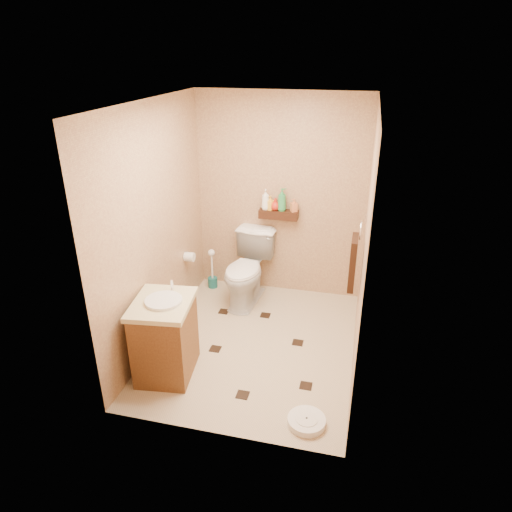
# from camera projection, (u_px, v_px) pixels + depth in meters

# --- Properties ---
(ground) EXTENTS (2.50, 2.50, 0.00)m
(ground) POSITION_uv_depth(u_px,v_px,m) (255.00, 343.00, 4.75)
(ground) COLOR #C9B693
(ground) RESTS_ON ground
(wall_back) EXTENTS (2.00, 0.04, 2.40)m
(wall_back) POSITION_uv_depth(u_px,v_px,m) (280.00, 198.00, 5.35)
(wall_back) COLOR tan
(wall_back) RESTS_ON ground
(wall_front) EXTENTS (2.00, 0.04, 2.40)m
(wall_front) POSITION_uv_depth(u_px,v_px,m) (212.00, 304.00, 3.14)
(wall_front) COLOR tan
(wall_front) RESTS_ON ground
(wall_left) EXTENTS (0.04, 2.50, 2.40)m
(wall_left) POSITION_uv_depth(u_px,v_px,m) (156.00, 228.00, 4.46)
(wall_left) COLOR tan
(wall_left) RESTS_ON ground
(wall_right) EXTENTS (0.04, 2.50, 2.40)m
(wall_right) POSITION_uv_depth(u_px,v_px,m) (365.00, 247.00, 4.03)
(wall_right) COLOR tan
(wall_right) RESTS_ON ground
(ceiling) EXTENTS (2.00, 2.50, 0.02)m
(ceiling) POSITION_uv_depth(u_px,v_px,m) (255.00, 102.00, 3.74)
(ceiling) COLOR white
(ceiling) RESTS_ON wall_back
(wall_shelf) EXTENTS (0.46, 0.14, 0.10)m
(wall_shelf) POSITION_uv_depth(u_px,v_px,m) (279.00, 214.00, 5.35)
(wall_shelf) COLOR #3D1D10
(wall_shelf) RESTS_ON wall_back
(floor_accents) EXTENTS (1.22, 1.44, 0.01)m
(floor_accents) POSITION_uv_depth(u_px,v_px,m) (257.00, 346.00, 4.69)
(floor_accents) COLOR black
(floor_accents) RESTS_ON ground
(toilet) EXTENTS (0.54, 0.87, 0.84)m
(toilet) POSITION_uv_depth(u_px,v_px,m) (247.00, 270.00, 5.37)
(toilet) COLOR white
(toilet) RESTS_ON ground
(vanity) EXTENTS (0.59, 0.68, 0.88)m
(vanity) POSITION_uv_depth(u_px,v_px,m) (165.00, 336.00, 4.18)
(vanity) COLOR brown
(vanity) RESTS_ON ground
(bathroom_scale) EXTENTS (0.36, 0.36, 0.06)m
(bathroom_scale) POSITION_uv_depth(u_px,v_px,m) (306.00, 421.00, 3.72)
(bathroom_scale) COLOR white
(bathroom_scale) RESTS_ON ground
(toilet_brush) EXTENTS (0.12, 0.12, 0.52)m
(toilet_brush) POSITION_uv_depth(u_px,v_px,m) (212.00, 274.00, 5.79)
(toilet_brush) COLOR #186061
(toilet_brush) RESTS_ON ground
(towel_ring) EXTENTS (0.12, 0.30, 0.76)m
(towel_ring) POSITION_uv_depth(u_px,v_px,m) (353.00, 260.00, 4.38)
(towel_ring) COLOR silver
(towel_ring) RESTS_ON wall_right
(toilet_paper) EXTENTS (0.12, 0.11, 0.12)m
(toilet_paper) POSITION_uv_depth(u_px,v_px,m) (189.00, 257.00, 5.27)
(toilet_paper) COLOR white
(toilet_paper) RESTS_ON wall_left
(bottle_a) EXTENTS (0.11, 0.11, 0.24)m
(bottle_a) POSITION_uv_depth(u_px,v_px,m) (266.00, 199.00, 5.31)
(bottle_a) COLOR white
(bottle_a) RESTS_ON wall_shelf
(bottle_b) EXTENTS (0.10, 0.10, 0.17)m
(bottle_b) POSITION_uv_depth(u_px,v_px,m) (270.00, 203.00, 5.32)
(bottle_b) COLOR yellow
(bottle_b) RESTS_ON wall_shelf
(bottle_c) EXTENTS (0.16, 0.16, 0.14)m
(bottle_c) POSITION_uv_depth(u_px,v_px,m) (275.00, 204.00, 5.31)
(bottle_c) COLOR red
(bottle_c) RESTS_ON wall_shelf
(bottle_d) EXTENTS (0.14, 0.14, 0.27)m
(bottle_d) POSITION_uv_depth(u_px,v_px,m) (282.00, 200.00, 5.27)
(bottle_d) COLOR #2F8D4C
(bottle_d) RESTS_ON wall_shelf
(bottle_e) EXTENTS (0.10, 0.10, 0.15)m
(bottle_e) POSITION_uv_depth(u_px,v_px,m) (294.00, 205.00, 5.26)
(bottle_e) COLOR #D97B48
(bottle_e) RESTS_ON wall_shelf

